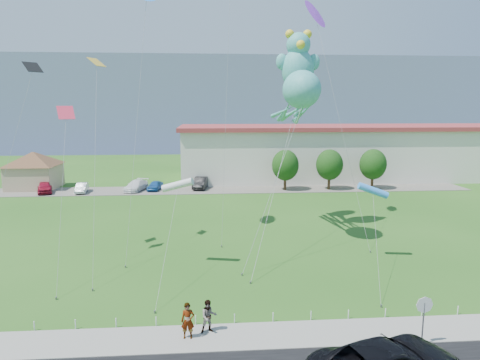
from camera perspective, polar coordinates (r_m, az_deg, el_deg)
The scene contains 27 objects.
ground at distance 24.37m, azimuth -3.38°, elevation -17.14°, with size 160.00×160.00×0.00m, color #245518.
sidewalk at distance 21.93m, azimuth -3.25°, elevation -20.26°, with size 80.00×2.50×0.10m, color gray.
parking_strip at distance 57.80m, azimuth -3.98°, elevation -1.29°, with size 70.00×6.00×0.06m, color #59544C.
hill_ridge at distance 141.77m, azimuth -4.28°, elevation 10.23°, with size 160.00×50.00×25.00m, color slate.
pavilion at distance 64.79m, azimuth -25.78°, elevation 1.63°, with size 9.20×9.20×5.00m.
warehouse at distance 71.14m, azimuth 17.40°, elevation 3.68°, with size 61.00×15.00×8.20m.
stop_sign at distance 22.06m, azimuth 23.34°, elevation -15.57°, with size 0.80×0.07×2.50m.
rope_fence at distance 23.10m, azimuth -3.33°, elevation -18.04°, with size 26.05×0.05×0.50m.
tree_near at distance 57.20m, azimuth 6.06°, elevation 1.97°, with size 3.60×3.60×5.47m.
tree_mid at distance 58.58m, azimuth 11.85°, elevation 2.00°, with size 3.60×3.60×5.47m.
tree_far at distance 60.52m, azimuth 17.31°, elevation 2.00°, with size 3.60×3.60×5.47m.
pedestrian_left at distance 21.51m, azimuth -6.98°, elevation -18.13°, with size 0.64×0.42×1.76m, color gray.
pedestrian_right at distance 21.91m, azimuth -4.19°, elevation -17.68°, with size 0.80×0.63×1.65m, color gray.
parked_car_red at distance 60.77m, azimuth -24.61°, elevation -0.89°, with size 1.71×4.25×1.45m, color maroon.
parked_car_silver at distance 59.23m, azimuth -20.35°, elevation -0.98°, with size 1.30×3.73×1.23m, color silver.
parked_car_white at distance 58.41m, azimuth -13.68°, elevation -0.72°, with size 1.92×4.72×1.37m, color white.
parked_car_blue at distance 58.30m, azimuth -11.26°, elevation -0.73°, with size 1.44×3.57×1.22m, color #1C549A.
parked_car_black at distance 58.60m, azimuth -5.25°, elevation -0.37°, with size 1.62×4.65×1.53m, color black.
octopus_kite at distance 34.62m, azimuth 7.83°, elevation 10.80°, with size 6.56×12.15×13.79m.
teddy_bear_kite at distance 37.83m, azimuth 7.73°, elevation 15.05°, with size 7.07×12.75×17.42m.
small_kite_yellow at distance 33.50m, azimuth -18.64°, elevation 11.59°, with size 1.83×9.35×14.75m.
small_kite_pink at distance 31.81m, azimuth -22.32°, elevation 6.09°, with size 1.70×7.80×11.06m.
small_kite_white at distance 29.04m, azimuth -8.33°, elevation -0.76°, with size 1.22×7.90×6.26m.
small_kite_blue at distance 37.37m, azimuth -12.42°, elevation 22.43°, with size 2.08×8.29×20.60m.
small_kite_cyan at distance 31.74m, azimuth 17.32°, elevation -1.43°, with size 2.46×8.58×5.59m.
small_kite_purple at distance 41.69m, azimuth 10.19°, elevation 20.36°, with size 3.40×10.24×20.04m.
small_kite_black at distance 33.92m, azimuth -26.62°, elevation 10.50°, with size 4.04×4.03×14.20m.
Camera 1 is at (-0.27, -21.76, 10.98)m, focal length 32.00 mm.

